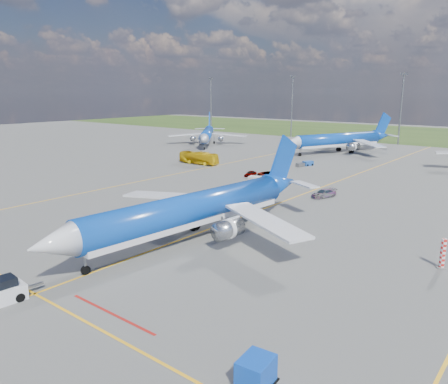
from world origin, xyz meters
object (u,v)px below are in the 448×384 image
Objects in this scene: apron_bus at (199,158)px; service_car_c at (324,193)px; bg_jet_nw at (207,145)px; main_airliner at (192,240)px; service_car_b at (270,176)px; baggage_tug_c at (305,164)px; uld_container at (256,372)px; warning_post at (443,254)px; bg_jet_nnw at (338,153)px; service_car_a at (250,174)px.

apron_bus reaches higher than service_car_c.
bg_jet_nw is 8.05× the size of service_car_c.
bg_jet_nw is 75.20m from service_car_c.
apron_bus is at bearing 135.93° from main_airliner.
service_car_b reaches higher than baggage_tug_c.
service_car_c is (15.13, -7.14, -0.08)m from service_car_b.
uld_container is (79.98, -88.37, 0.88)m from bg_jet_nw.
main_airliner is 3.94× the size of apron_bus.
bg_jet_nw is 7.49× the size of baggage_tug_c.
baggage_tug_c is (44.81, -16.88, 0.50)m from bg_jet_nw.
uld_container is at bearing -137.98° from apron_bus.
warning_post is 0.56× the size of service_car_b.
bg_jet_nnw is 25.96m from baggage_tug_c.
baggage_tug_c is (-14.60, 54.75, 0.50)m from main_airliner.
service_car_a is at bearing 147.27° from warning_post.
bg_jet_nw is 119.19m from uld_container.
service_car_c is (2.59, 29.09, 0.66)m from main_airliner.
main_airliner is 18.65× the size of uld_container.
bg_jet_nw is 3.52× the size of apron_bus.
main_airliner is at bearing -142.49° from service_car_b.
service_car_a is at bearing -77.02° from bg_jet_nw.
warning_post is 26.35m from uld_container.
uld_container is at bearing -47.98° from baggage_tug_c.
service_car_b is at bearing -60.14° from bg_jet_nnw.
main_airliner is 26.53m from uld_container.
main_airliner is 54.89m from apron_bus.
service_car_a is at bearing 119.83° from uld_container.
service_car_a is at bearing -179.44° from service_car_c.
service_car_a is at bearing -82.40° from baggage_tug_c.
warning_post is at bearing -33.21° from baggage_tug_c.
bg_jet_nnw is at bearing 25.66° from service_car_b.
uld_container is at bearing -84.94° from bg_jet_nw.
uld_container is at bearing -47.97° from service_car_c.
uld_container reaches higher than service_car_c.
service_car_a is (-37.83, 53.09, -0.30)m from uld_container.
bg_jet_nw is (-84.32, 62.39, -1.50)m from warning_post.
apron_bus is (-35.96, 41.44, 1.45)m from main_airliner.
bg_jet_nw reaches higher than warning_post.
main_airliner is 7.67× the size of service_car_b.
warning_post is 0.07× the size of main_airliner.
bg_jet_nnw is at bearing 132.61° from service_car_c.
main_airliner is at bearing 135.21° from uld_container.
bg_jet_nw reaches higher than uld_container.
warning_post is 0.08× the size of bg_jet_nw.
warning_post is 50.14m from service_car_a.
uld_container is at bearing -45.65° from bg_jet_nnw.
main_airliner is (18.14, -80.46, 0.00)m from bg_jet_nnw.
service_car_b is (5.61, -44.23, 0.74)m from bg_jet_nnw.
bg_jet_nnw reaches higher than service_car_a.
warning_post is 68.86m from apron_bus.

